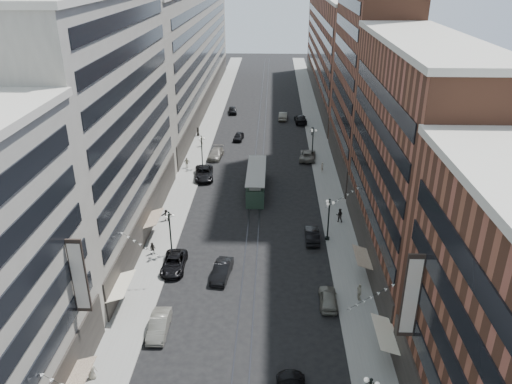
# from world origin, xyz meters

# --- Properties ---
(ground) EXTENTS (220.00, 220.00, 0.00)m
(ground) POSITION_xyz_m (0.00, 60.00, 0.00)
(ground) COLOR black
(ground) RESTS_ON ground
(sidewalk_west) EXTENTS (4.00, 180.00, 0.15)m
(sidewalk_west) POSITION_xyz_m (-11.00, 70.00, 0.07)
(sidewalk_west) COLOR gray
(sidewalk_west) RESTS_ON ground
(sidewalk_east) EXTENTS (4.00, 180.00, 0.15)m
(sidewalk_east) POSITION_xyz_m (11.00, 70.00, 0.07)
(sidewalk_east) COLOR gray
(sidewalk_east) RESTS_ON ground
(rail_west) EXTENTS (0.12, 180.00, 0.02)m
(rail_west) POSITION_xyz_m (-0.70, 70.00, 0.01)
(rail_west) COLOR #2D2D33
(rail_west) RESTS_ON ground
(rail_east) EXTENTS (0.12, 180.00, 0.02)m
(rail_east) POSITION_xyz_m (0.70, 70.00, 0.01)
(rail_east) COLOR #2D2D33
(rail_east) RESTS_ON ground
(building_west_mid) EXTENTS (8.00, 36.00, 28.00)m
(building_west_mid) POSITION_xyz_m (-17.00, 33.00, 14.00)
(building_west_mid) COLOR #9B9689
(building_west_mid) RESTS_ON ground
(building_west_far) EXTENTS (8.00, 90.00, 26.00)m
(building_west_far) POSITION_xyz_m (-17.00, 96.00, 13.00)
(building_west_far) COLOR #9B9689
(building_west_far) RESTS_ON ground
(building_east_mid) EXTENTS (8.00, 30.00, 24.00)m
(building_east_mid) POSITION_xyz_m (17.00, 28.00, 12.00)
(building_east_mid) COLOR brown
(building_east_mid) RESTS_ON ground
(building_east_tower) EXTENTS (8.00, 26.00, 42.00)m
(building_east_tower) POSITION_xyz_m (17.00, 56.00, 21.00)
(building_east_tower) COLOR brown
(building_east_tower) RESTS_ON ground
(building_east_far) EXTENTS (8.00, 72.00, 24.00)m
(building_east_far) POSITION_xyz_m (17.00, 105.00, 12.00)
(building_east_far) COLOR brown
(building_east_far) RESTS_ON ground
(lamppost_sw_far) EXTENTS (1.03, 1.14, 5.52)m
(lamppost_sw_far) POSITION_xyz_m (-9.20, 28.00, 3.10)
(lamppost_sw_far) COLOR black
(lamppost_sw_far) RESTS_ON sidewalk_west
(lamppost_sw_mid) EXTENTS (1.03, 1.14, 5.52)m
(lamppost_sw_mid) POSITION_xyz_m (-9.20, 55.00, 3.10)
(lamppost_sw_mid) COLOR black
(lamppost_sw_mid) RESTS_ON sidewalk_west
(lamppost_se_far) EXTENTS (1.03, 1.14, 5.52)m
(lamppost_se_far) POSITION_xyz_m (9.20, 32.00, 3.10)
(lamppost_se_far) COLOR black
(lamppost_se_far) RESTS_ON sidewalk_east
(lamppost_se_mid) EXTENTS (1.03, 1.14, 5.52)m
(lamppost_se_mid) POSITION_xyz_m (9.20, 60.00, 3.10)
(lamppost_se_mid) COLOR black
(lamppost_se_mid) RESTS_ON sidewalk_east
(streetcar) EXTENTS (2.72, 12.27, 3.39)m
(streetcar) POSITION_xyz_m (0.00, 46.20, 1.57)
(streetcar) COLOR #263D2E
(streetcar) RESTS_ON ground
(car_1) EXTENTS (1.71, 4.70, 1.54)m
(car_1) POSITION_xyz_m (-7.85, 14.72, 0.77)
(car_1) COLOR slate
(car_1) RESTS_ON ground
(car_2) EXTENTS (2.59, 5.41, 1.49)m
(car_2) POSITION_xyz_m (-8.40, 25.15, 0.74)
(car_2) COLOR black
(car_2) RESTS_ON ground
(car_4) EXTENTS (1.87, 4.38, 1.48)m
(car_4) POSITION_xyz_m (8.08, 19.37, 0.74)
(car_4) COLOR slate
(car_4) RESTS_ON ground
(car_5) EXTENTS (2.28, 4.97, 1.58)m
(car_5) POSITION_xyz_m (-2.94, 23.79, 0.79)
(car_5) COLOR black
(car_5) RESTS_ON ground
(pedestrian_1) EXTENTS (0.89, 0.51, 1.79)m
(pedestrian_1) POSITION_xyz_m (-12.08, 8.81, 1.05)
(pedestrian_1) COLOR #A9A18C
(pedestrian_1) RESTS_ON sidewalk_west
(pedestrian_2) EXTENTS (0.78, 0.49, 1.50)m
(pedestrian_2) POSITION_xyz_m (-11.38, 27.85, 0.90)
(pedestrian_2) COLOR black
(pedestrian_2) RESTS_ON sidewalk_west
(pedestrian_4) EXTENTS (0.69, 1.15, 1.84)m
(pedestrian_4) POSITION_xyz_m (11.24, 20.04, 1.07)
(pedestrian_4) COLOR #ACA68F
(pedestrian_4) RESTS_ON sidewalk_east
(car_7) EXTENTS (3.50, 6.38, 1.69)m
(car_7) POSITION_xyz_m (-8.40, 50.83, 0.85)
(car_7) COLOR black
(car_7) RESTS_ON ground
(car_8) EXTENTS (2.69, 5.61, 1.58)m
(car_8) POSITION_xyz_m (-7.52, 59.95, 0.79)
(car_8) COLOR slate
(car_8) RESTS_ON ground
(car_9) EXTENTS (2.23, 4.51, 1.48)m
(car_9) POSITION_xyz_m (-6.80, 88.16, 0.74)
(car_9) COLOR black
(car_9) RESTS_ON ground
(car_10) EXTENTS (1.62, 4.63, 1.52)m
(car_10) POSITION_xyz_m (7.32, 31.93, 0.76)
(car_10) COLOR black
(car_10) RESTS_ON ground
(car_11) EXTENTS (3.15, 5.88, 1.57)m
(car_11) POSITION_xyz_m (8.40, 59.76, 0.78)
(car_11) COLOR slate
(car_11) RESTS_ON ground
(car_12) EXTENTS (2.73, 6.01, 1.71)m
(car_12) POSITION_xyz_m (8.19, 81.33, 0.85)
(car_12) COLOR black
(car_12) RESTS_ON ground
(car_13) EXTENTS (2.11, 4.31, 1.41)m
(car_13) POSITION_xyz_m (-4.21, 69.61, 0.71)
(car_13) COLOR black
(car_13) RESTS_ON ground
(car_14) EXTENTS (1.97, 5.06, 1.64)m
(car_14) POSITION_xyz_m (4.50, 83.76, 0.82)
(car_14) COLOR slate
(car_14) RESTS_ON ground
(pedestrian_5) EXTENTS (1.51, 0.78, 1.57)m
(pedestrian_5) POSITION_xyz_m (-11.44, 36.20, 0.93)
(pedestrian_5) COLOR black
(pedestrian_5) RESTS_ON sidewalk_west
(pedestrian_6) EXTENTS (1.09, 0.57, 1.80)m
(pedestrian_6) POSITION_xyz_m (-11.73, 54.79, 1.05)
(pedestrian_6) COLOR #B2AC94
(pedestrian_6) RESTS_ON sidewalk_west
(pedestrian_7) EXTENTS (0.96, 0.59, 1.87)m
(pedestrian_7) POSITION_xyz_m (11.18, 36.72, 1.09)
(pedestrian_7) COLOR black
(pedestrian_7) RESTS_ON sidewalk_east
(pedestrian_8) EXTENTS (0.69, 0.64, 1.57)m
(pedestrian_8) POSITION_xyz_m (10.40, 53.91, 0.94)
(pedestrian_8) COLOR beige
(pedestrian_8) RESTS_ON sidewalk_east
(pedestrian_9) EXTENTS (1.09, 0.70, 1.57)m
(pedestrian_9) POSITION_xyz_m (10.05, 72.75, 0.93)
(pedestrian_9) COLOR black
(pedestrian_9) RESTS_ON sidewalk_east
(pedestrian_extra_0) EXTENTS (0.50, 0.87, 1.74)m
(pedestrian_extra_0) POSITION_xyz_m (-12.27, 71.53, 1.02)
(pedestrian_extra_0) COLOR black
(pedestrian_extra_0) RESTS_ON sidewalk_west
(pedestrian_extra_1) EXTENTS (0.69, 0.79, 1.83)m
(pedestrian_extra_1) POSITION_xyz_m (-10.74, 65.39, 1.06)
(pedestrian_extra_1) COLOR beige
(pedestrian_extra_1) RESTS_ON sidewalk_west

